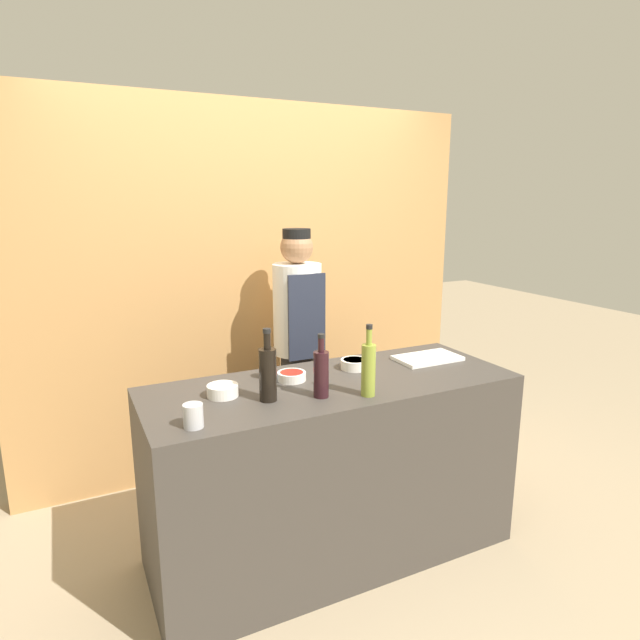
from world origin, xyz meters
TOP-DOWN VIEW (x-y plane):
  - ground_plane at (0.00, 0.00)m, footprint 14.00×14.00m
  - cabinet_wall at (0.00, 1.19)m, footprint 3.08×0.18m
  - counter at (0.00, 0.00)m, footprint 1.82×0.69m
  - sauce_bowl_green at (0.20, 0.13)m, footprint 0.15×0.15m
  - sauce_bowl_orange at (-0.53, 0.05)m, footprint 0.14×0.14m
  - sauce_bowl_red at (-0.17, 0.11)m, footprint 0.14×0.14m
  - cutting_board at (0.64, 0.09)m, footprint 0.35×0.21m
  - bottle_wine at (-0.14, -0.15)m, footprint 0.07×0.07m
  - bottle_oil at (0.06, -0.23)m, footprint 0.06×0.06m
  - bottle_soy at (-0.37, -0.09)m, footprint 0.08×0.08m
  - cup_blue at (-0.26, 0.19)m, footprint 0.07×0.07m
  - cup_steel at (-0.73, -0.23)m, footprint 0.08×0.08m
  - chef_center at (0.16, 0.79)m, footprint 0.30×0.30m

SIDE VIEW (x-z plane):
  - ground_plane at x=0.00m, z-range 0.00..0.00m
  - counter at x=0.00m, z-range 0.00..0.93m
  - chef_center at x=0.16m, z-range 0.08..1.71m
  - cutting_board at x=0.64m, z-range 0.93..0.95m
  - sauce_bowl_red at x=-0.17m, z-range 0.93..0.98m
  - sauce_bowl_green at x=0.20m, z-range 0.93..0.98m
  - sauce_bowl_orange at x=-0.53m, z-range 0.93..0.99m
  - cup_blue at x=-0.26m, z-range 0.93..1.01m
  - cup_steel at x=-0.73m, z-range 0.93..1.03m
  - bottle_wine at x=-0.14m, z-range 0.90..1.19m
  - bottle_soy at x=-0.37m, z-range 0.90..1.22m
  - bottle_oil at x=0.06m, z-range 0.90..1.23m
  - cabinet_wall at x=0.00m, z-range 0.00..2.40m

